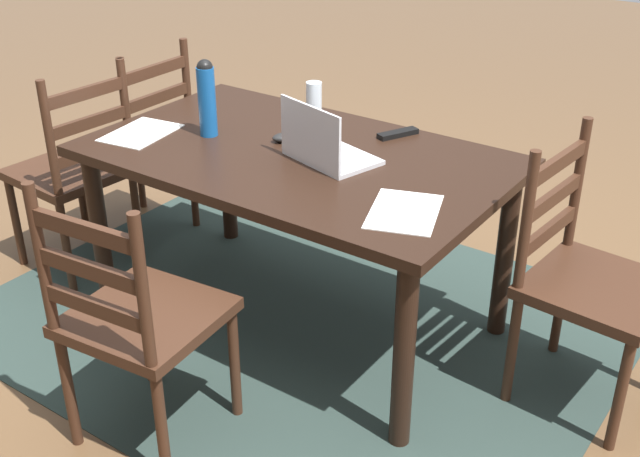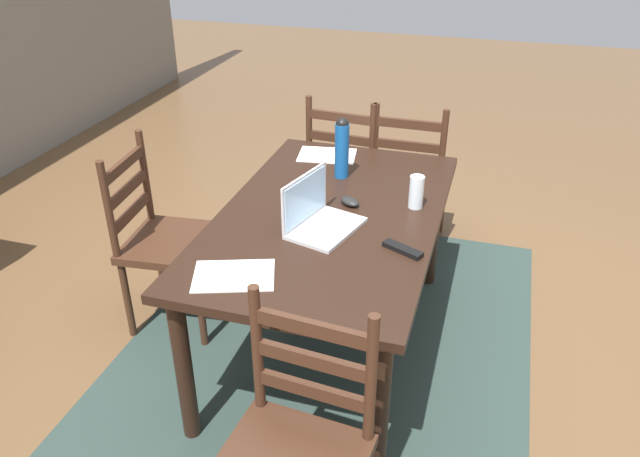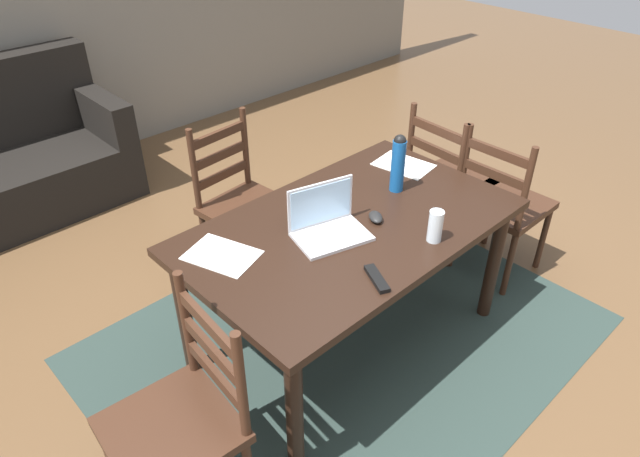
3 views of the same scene
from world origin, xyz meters
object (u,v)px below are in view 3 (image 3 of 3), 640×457
(computer_mouse, at_px, (376,217))
(dining_table, at_px, (350,239))
(chair_right_near, at_px, (502,205))
(chair_left_near, at_px, (181,422))
(drinking_glass, at_px, (435,226))
(chair_far_head, at_px, (243,205))
(laptop, at_px, (327,222))
(water_bottle, at_px, (398,162))
(tv_remote, at_px, (377,279))
(chair_right_far, at_px, (448,181))

(computer_mouse, bearing_deg, dining_table, -179.74)
(dining_table, relative_size, computer_mouse, 15.61)
(dining_table, bearing_deg, chair_right_near, -9.94)
(chair_left_near, distance_m, drinking_glass, 1.29)
(dining_table, xyz_separation_m, chair_right_near, (1.07, -0.19, -0.19))
(chair_far_head, bearing_deg, computer_mouse, -83.38)
(dining_table, xyz_separation_m, laptop, (-0.13, 0.02, 0.15))
(dining_table, distance_m, chair_far_head, 0.86)
(water_bottle, bearing_deg, chair_right_near, -19.26)
(laptop, bearing_deg, dining_table, -8.13)
(chair_left_near, distance_m, computer_mouse, 1.21)
(laptop, bearing_deg, chair_left_near, -167.32)
(chair_far_head, distance_m, tv_remote, 1.25)
(dining_table, height_order, chair_left_near, chair_left_near)
(dining_table, distance_m, laptop, 0.20)
(dining_table, distance_m, tv_remote, 0.44)
(laptop, xyz_separation_m, computer_mouse, (0.24, -0.08, -0.04))
(dining_table, relative_size, chair_right_far, 1.64)
(water_bottle, relative_size, drinking_glass, 2.02)
(water_bottle, distance_m, tv_remote, 0.75)
(chair_right_near, distance_m, drinking_glass, 0.98)
(water_bottle, height_order, tv_remote, water_bottle)
(chair_right_far, xyz_separation_m, tv_remote, (-1.29, -0.55, 0.29))
(dining_table, distance_m, chair_right_far, 1.10)
(chair_right_near, bearing_deg, chair_far_head, 136.26)
(drinking_glass, bearing_deg, water_bottle, 61.41)
(chair_far_head, height_order, chair_right_far, same)
(dining_table, relative_size, chair_left_near, 1.64)
(chair_far_head, distance_m, computer_mouse, 0.96)
(laptop, relative_size, water_bottle, 1.22)
(chair_left_near, distance_m, chair_right_far, 2.17)
(chair_right_near, relative_size, water_bottle, 3.17)
(chair_left_near, height_order, chair_right_far, same)
(drinking_glass, distance_m, tv_remote, 0.40)
(chair_left_near, height_order, drinking_glass, chair_left_near)
(chair_right_far, bearing_deg, chair_right_near, -90.02)
(chair_right_near, xyz_separation_m, water_bottle, (-0.69, 0.24, 0.43))
(chair_right_far, distance_m, chair_right_near, 0.38)
(laptop, xyz_separation_m, tv_remote, (-0.09, -0.38, -0.05))
(chair_right_near, bearing_deg, drinking_glass, -170.02)
(chair_far_head, relative_size, chair_right_far, 1.00)
(laptop, bearing_deg, drinking_glass, -50.57)
(chair_left_near, relative_size, water_bottle, 3.17)
(chair_right_far, height_order, chair_right_near, same)
(tv_remote, bearing_deg, chair_far_head, -75.23)
(chair_far_head, height_order, drinking_glass, chair_far_head)
(laptop, xyz_separation_m, water_bottle, (0.52, 0.03, 0.10))
(dining_table, bearing_deg, chair_far_head, 90.28)
(laptop, bearing_deg, tv_remote, -103.25)
(dining_table, relative_size, chair_far_head, 1.64)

